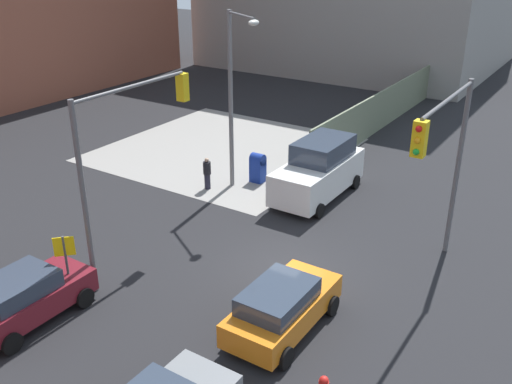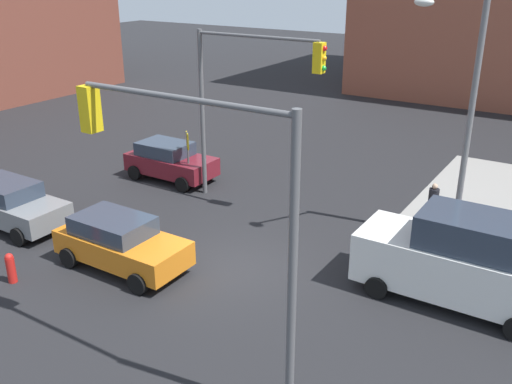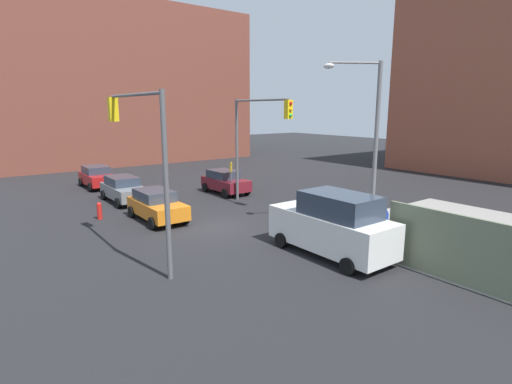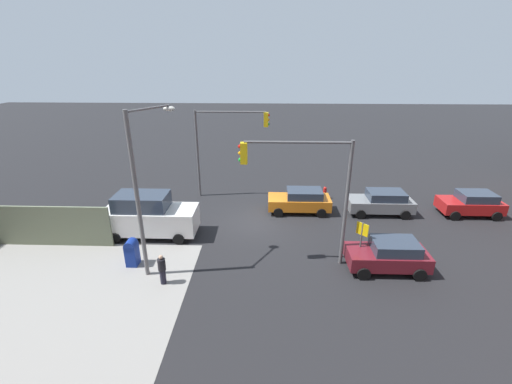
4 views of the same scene
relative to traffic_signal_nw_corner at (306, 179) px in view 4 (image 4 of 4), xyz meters
The scene contains 14 objects.
ground_plane 6.91m from the traffic_signal_nw_corner, 61.10° to the right, with size 120.00×120.00×0.00m, color black.
sidewalk_corner 13.17m from the traffic_signal_nw_corner, 21.40° to the left, with size 12.00×12.00×0.01m, color gray.
traffic_signal_nw_corner is the anchor object (origin of this frame).
traffic_signal_se_corner 10.27m from the traffic_signal_nw_corner, 61.25° to the right, with size 5.38×0.36×6.50m.
street_lamp_corner 7.56m from the traffic_signal_nw_corner, ahead, with size 1.62×2.33×8.00m.
warning_sign_two_way 4.17m from the traffic_signal_nw_corner, behind, with size 0.48×0.48×2.40m.
mailbox_blue 9.52m from the traffic_signal_nw_corner, ahead, with size 0.56×0.64×1.43m.
fire_hydrant 9.96m from the traffic_signal_nw_corner, 106.13° to the right, with size 0.26×0.26×0.94m.
sedan_gray 9.35m from the traffic_signal_nw_corner, 133.66° to the right, with size 4.28×2.02×1.62m.
hatchback_red 13.92m from the traffic_signal_nw_corner, 152.55° to the right, with size 3.92×2.02×1.62m.
sedan_maroon 5.71m from the traffic_signal_nw_corner, behind, with size 3.90×2.02×1.62m.
sedan_orange 7.35m from the traffic_signal_nw_corner, 94.17° to the right, with size 4.22×2.02×1.62m.
van_white_delivery 9.77m from the traffic_signal_nw_corner, 17.09° to the right, with size 5.40×2.32×2.62m.
pedestrian_crossing 7.96m from the traffic_signal_nw_corner, 16.66° to the left, with size 0.36×0.36×1.54m.
Camera 4 is at (-0.63, 19.82, 10.03)m, focal length 24.00 mm.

